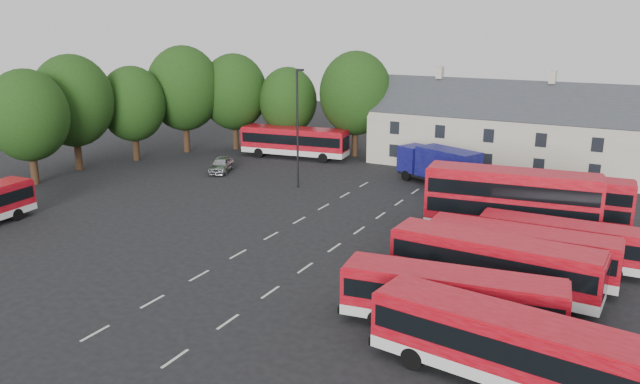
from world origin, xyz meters
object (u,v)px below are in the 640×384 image
at_px(box_truck, 439,164).
at_px(lamppost, 298,126).
at_px(silver_car, 221,165).
at_px(bus_row_a, 506,342).
at_px(bus_dd_south, 511,199).

height_order(box_truck, lamppost, lamppost).
bearing_deg(silver_car, lamppost, -30.40).
height_order(bus_row_a, silver_car, bus_row_a).
distance_m(bus_dd_south, lamppost, 20.36).
height_order(bus_dd_south, silver_car, bus_dd_south).
distance_m(bus_dd_south, box_truck, 14.23).
xyz_separation_m(bus_row_a, bus_dd_south, (-3.66, 18.92, 0.79)).
xyz_separation_m(box_truck, silver_car, (-20.73, -5.18, -1.22)).
height_order(bus_row_a, lamppost, lamppost).
relative_size(box_truck, silver_car, 1.90).
bearing_deg(bus_row_a, silver_car, 150.43).
distance_m(bus_dd_south, silver_car, 30.09).
relative_size(bus_dd_south, silver_car, 2.69).
bearing_deg(bus_row_a, lamppost, 142.36).
xyz_separation_m(bus_row_a, box_truck, (-12.34, 30.18, 0.05)).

